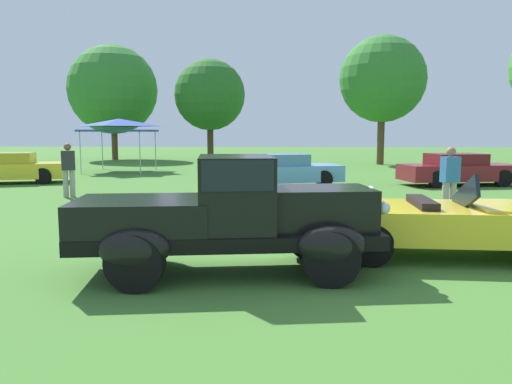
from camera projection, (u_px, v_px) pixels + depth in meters
The scene contains 12 objects.
ground_plane at pixel (272, 264), 7.62m from camera, with size 120.00×120.00×0.00m, color #42752D.
feature_pickup_truck at pixel (230, 214), 7.02m from camera, with size 4.47×2.26×1.70m.
neighbor_convertible at pixel (455, 221), 8.05m from camera, with size 4.47×1.91×1.40m.
show_car_yellow at pixel (14, 168), 19.62m from camera, with size 4.15×2.75×1.22m.
show_car_skyblue at pixel (285, 171), 18.41m from camera, with size 4.40×2.85×1.22m.
show_car_burgundy at pixel (459, 170), 18.80m from camera, with size 4.65×2.54×1.22m.
spectator_near_truck at pixel (450, 180), 11.58m from camera, with size 0.46×0.36×1.69m.
spectator_by_row at pixel (68, 168), 15.28m from camera, with size 0.46×0.39×1.69m.
canopy_tent_left_field at pixel (119, 124), 25.16m from camera, with size 3.28×3.28×2.71m.
treeline_far_left at pixel (113, 90), 35.77m from camera, with size 6.42×6.42×8.30m.
treeline_mid_left at pixel (210, 95), 34.56m from camera, with size 4.96×4.96×7.11m.
treeline_center at pixel (383, 79), 30.38m from camera, with size 5.31×5.31×7.93m.
Camera 1 is at (0.15, -7.43, 2.04)m, focal length 34.51 mm.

